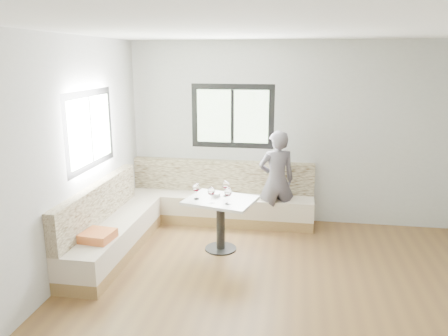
{
  "coord_description": "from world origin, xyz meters",
  "views": [
    {
      "loc": [
        0.08,
        -4.22,
        2.53
      ],
      "look_at": [
        -0.84,
        1.3,
        1.12
      ],
      "focal_mm": 35.0,
      "sensor_mm": 36.0,
      "label": 1
    }
  ],
  "objects": [
    {
      "name": "room",
      "position": [
        -0.08,
        0.08,
        1.41
      ],
      "size": [
        5.01,
        5.01,
        2.81
      ],
      "color": "brown",
      "rests_on": "ground"
    },
    {
      "name": "wine_glass_d",
      "position": [
        -0.81,
        1.33,
        0.87
      ],
      "size": [
        0.1,
        0.1,
        0.22
      ],
      "color": "white",
      "rests_on": "table"
    },
    {
      "name": "table",
      "position": [
        -0.86,
        1.2,
        0.54
      ],
      "size": [
        1.01,
        0.87,
        0.72
      ],
      "rotation": [
        0.0,
        0.0,
        -0.24
      ],
      "color": "black",
      "rests_on": "ground"
    },
    {
      "name": "wine_glass_b",
      "position": [
        -0.95,
        1.02,
        0.87
      ],
      "size": [
        0.1,
        0.1,
        0.22
      ],
      "color": "white",
      "rests_on": "table"
    },
    {
      "name": "olive_ramekin",
      "position": [
        -0.94,
        1.3,
        0.74
      ],
      "size": [
        0.11,
        0.11,
        0.05
      ],
      "color": "white",
      "rests_on": "table"
    },
    {
      "name": "wine_glass_a",
      "position": [
        -1.18,
        1.14,
        0.87
      ],
      "size": [
        0.1,
        0.1,
        0.22
      ],
      "color": "white",
      "rests_on": "table"
    },
    {
      "name": "wine_glass_c",
      "position": [
        -0.74,
        1.02,
        0.87
      ],
      "size": [
        0.1,
        0.1,
        0.22
      ],
      "color": "white",
      "rests_on": "table"
    },
    {
      "name": "person",
      "position": [
        -0.17,
        2.11,
        0.76
      ],
      "size": [
        0.64,
        0.52,
        1.51
      ],
      "primitive_type": "imported",
      "rotation": [
        0.0,
        0.0,
        3.46
      ],
      "color": "#544F57",
      "rests_on": "ground"
    },
    {
      "name": "banquette",
      "position": [
        -1.59,
        1.63,
        0.33
      ],
      "size": [
        2.9,
        2.8,
        0.95
      ],
      "color": "#9C794A",
      "rests_on": "ground"
    }
  ]
}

